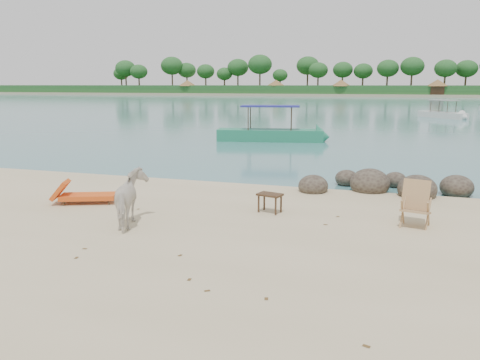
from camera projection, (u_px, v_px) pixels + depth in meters
The scene contains 11 objects.
water at pixel (372, 101), 94.07m from camera, with size 400.00×400.00×0.00m, color #3D727B.
far_shore at pixel (379, 94), 168.93m from camera, with size 420.00×90.00×1.40m, color tan.
far_scenery at pixel (377, 85), 137.13m from camera, with size 420.00×18.00×9.50m.
boulders at pixel (395, 187), 14.69m from camera, with size 6.27×2.83×0.94m.
cow at pixel (132, 200), 11.10m from camera, with size 0.71×1.55×1.31m, color silver.
side_table at pixel (270, 204), 12.27m from camera, with size 0.63×0.40×0.50m, color black, non-canonical shape.
lounge_chair at pixel (88, 194), 13.25m from camera, with size 1.90×0.66×0.57m, color #DE581A, non-canonical shape.
deck_chair at pixel (416, 206), 10.99m from camera, with size 0.68×0.75×1.07m, color tan, non-canonical shape.
boat_near at pixel (270, 112), 28.26m from camera, with size 7.14×1.61×3.47m, color #207A58, non-canonical shape.
boat_mid at pixel (444, 103), 47.94m from camera, with size 6.12×1.38×2.98m, color silver, non-canonical shape.
dead_leaves at pixel (214, 256), 9.28m from camera, with size 6.30×6.14×0.00m.
Camera 1 is at (2.90, -8.91, 3.34)m, focal length 35.00 mm.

